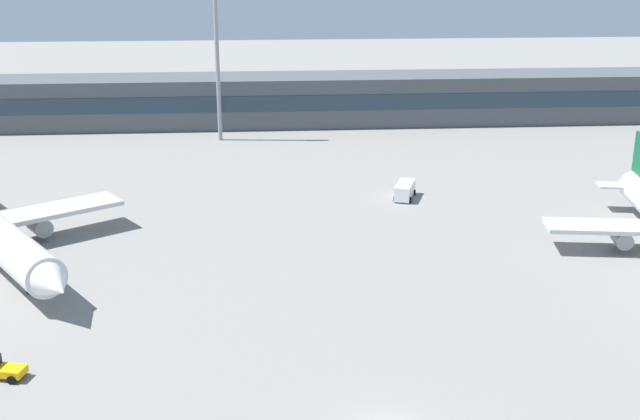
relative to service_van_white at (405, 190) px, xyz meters
name	(u,v)px	position (x,y,z in m)	size (l,w,h in m)	color
ground_plane	(335,234)	(-10.53, -13.14, -1.11)	(400.00, 400.00, 0.00)	gray
terminal_building	(305,100)	(-10.53, 47.66, 3.39)	(158.75, 12.13, 9.00)	#4C5156
service_van_white	(405,190)	(0.00, 0.00, 0.00)	(3.64, 5.57, 2.08)	white
floodlight_tower_west	(217,43)	(-25.88, 35.38, 15.41)	(3.20, 0.80, 28.91)	gray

